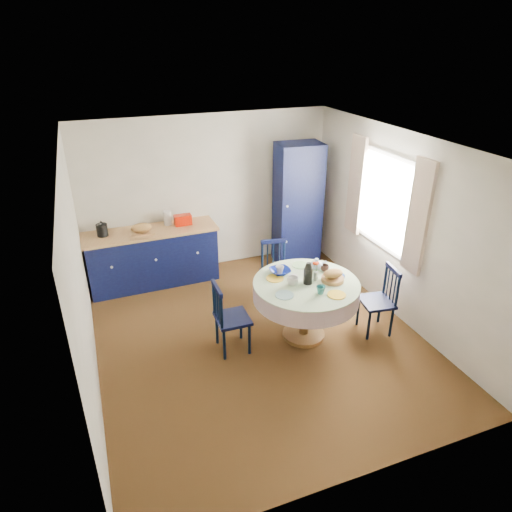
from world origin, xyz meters
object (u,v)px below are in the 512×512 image
Objects in this scene: chair_far at (275,271)px; chair_right at (380,300)px; mug_d at (280,270)px; dining_table at (306,291)px; mug_b at (321,290)px; pantry_cabinet at (297,205)px; mug_c at (325,268)px; mug_a at (293,281)px; kitchen_counter at (153,256)px; cobalt_bowl at (280,271)px; chair_left at (229,317)px.

chair_right reaches higher than chair_far.
mug_d is (-0.22, -0.65, 0.39)m from chair_far.
dining_table is 12.34× the size of mug_b.
pantry_cabinet reaches higher than mug_d.
mug_c is at bearing -100.38° from pantry_cabinet.
mug_a is at bearing -161.33° from mug_c.
kitchen_counter is at bearing 152.40° from chair_far.
dining_table is (1.58, -2.13, 0.21)m from kitchen_counter.
mug_b reaches higher than cobalt_bowl.
chair_right is (1.94, -0.30, -0.01)m from chair_left.
mug_a is 1.26× the size of mug_c.
pantry_cabinet is (2.40, -0.11, 0.56)m from kitchen_counter.
chair_far is 8.35× the size of mug_c.
kitchen_counter is 2.28m from mug_d.
chair_right is at bearing -43.37° from chair_far.
pantry_cabinet is 1.54× the size of dining_table.
mug_a is at bearing -57.90° from kitchen_counter.
mug_d reaches higher than cobalt_bowl.
chair_far is at bearing -36.99° from kitchen_counter.
dining_table reaches higher than chair_far.
cobalt_bowl is (0.77, 0.25, 0.36)m from chair_left.
mug_d is 0.41× the size of cobalt_bowl.
kitchen_counter is 7.64× the size of cobalt_bowl.
dining_table is 0.42m from cobalt_bowl.
mug_d is (-0.25, 0.63, 0.00)m from mug_b.
kitchen_counter is 2.21× the size of chair_far.
dining_table reaches higher than chair_right.
dining_table is 0.35m from mug_b.
mug_a is at bearing -94.25° from chair_left.
chair_far is 8.42× the size of mug_d.
kitchen_counter reaches higher than chair_far.
mug_c is (0.35, -0.79, 0.38)m from chair_far.
cobalt_bowl is at bearing 166.31° from mug_c.
chair_far is at bearing -46.64° from chair_left.
pantry_cabinet reaches higher than chair_left.
chair_right is 1.00m from mug_b.
chair_far is 1.07m from mug_a.
chair_left reaches higher than mug_c.
pantry_cabinet is 7.74× the size of cobalt_bowl.
cobalt_bowl is (-0.22, -0.66, 0.37)m from chair_far.
mug_d is (-1.17, 0.56, 0.38)m from chair_right.
mug_a is 0.57m from mug_c.
mug_a reaches higher than mug_b.
mug_b is 0.99× the size of mug_d.
dining_table is 9.65× the size of mug_a.
chair_left is 0.89m from mug_d.
chair_right is 8.48× the size of mug_c.
mug_b is at bearing -68.42° from cobalt_bowl.
chair_left is 6.82× the size of mug_a.
chair_left is at bearing -90.28° from chair_right.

